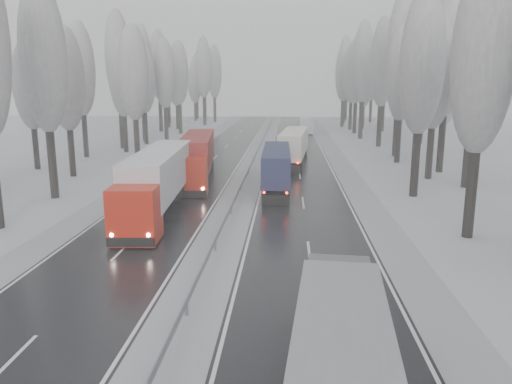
# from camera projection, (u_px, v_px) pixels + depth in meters

# --- Properties ---
(ground) EXTENTS (260.00, 260.00, 0.00)m
(ground) POSITION_uv_depth(u_px,v_px,m) (162.00, 372.00, 16.23)
(ground) COLOR silver
(ground) RESTS_ON ground
(carriageway_right) EXTENTS (7.50, 200.00, 0.03)m
(carriageway_right) POSITION_uv_depth(u_px,v_px,m) (301.00, 187.00, 45.16)
(carriageway_right) COLOR black
(carriageway_right) RESTS_ON ground
(carriageway_left) EXTENTS (7.50, 200.00, 0.03)m
(carriageway_left) POSITION_uv_depth(u_px,v_px,m) (187.00, 186.00, 45.81)
(carriageway_left) COLOR black
(carriageway_left) RESTS_ON ground
(median_slush) EXTENTS (3.00, 200.00, 0.04)m
(median_slush) POSITION_uv_depth(u_px,v_px,m) (244.00, 186.00, 45.48)
(median_slush) COLOR #A6A9AE
(median_slush) RESTS_ON ground
(shoulder_right) EXTENTS (2.40, 200.00, 0.04)m
(shoulder_right) POSITION_uv_depth(u_px,v_px,m) (356.00, 188.00, 44.84)
(shoulder_right) COLOR #A6A9AE
(shoulder_right) RESTS_ON ground
(shoulder_left) EXTENTS (2.40, 200.00, 0.04)m
(shoulder_left) POSITION_uv_depth(u_px,v_px,m) (134.00, 185.00, 46.12)
(shoulder_left) COLOR #A6A9AE
(shoulder_left) RESTS_ON ground
(median_guardrail) EXTENTS (0.12, 200.00, 0.76)m
(median_guardrail) POSITION_uv_depth(u_px,v_px,m) (244.00, 180.00, 45.35)
(median_guardrail) COLOR slate
(median_guardrail) RESTS_ON ground
(tree_16) EXTENTS (3.60, 3.60, 16.53)m
(tree_16) POSITION_uv_depth(u_px,v_px,m) (484.00, 57.00, 28.31)
(tree_16) COLOR black
(tree_16) RESTS_ON ground
(tree_18) EXTENTS (3.60, 3.60, 16.58)m
(tree_18) POSITION_uv_depth(u_px,v_px,m) (422.00, 64.00, 39.42)
(tree_18) COLOR black
(tree_18) RESTS_ON ground
(tree_19) EXTENTS (3.60, 3.60, 14.57)m
(tree_19) POSITION_uv_depth(u_px,v_px,m) (474.00, 81.00, 43.25)
(tree_19) COLOR black
(tree_19) RESTS_ON ground
(tree_20) EXTENTS (3.60, 3.60, 15.71)m
(tree_20) POSITION_uv_depth(u_px,v_px,m) (436.00, 73.00, 47.25)
(tree_20) COLOR black
(tree_20) RESTS_ON ground
(tree_21) EXTENTS (3.60, 3.60, 18.62)m
(tree_21) POSITION_uv_depth(u_px,v_px,m) (448.00, 55.00, 50.62)
(tree_21) COLOR black
(tree_21) RESTS_ON ground
(tree_22) EXTENTS (3.60, 3.60, 15.86)m
(tree_22) POSITION_uv_depth(u_px,v_px,m) (402.00, 74.00, 57.47)
(tree_22) COLOR black
(tree_22) RESTS_ON ground
(tree_23) EXTENTS (3.60, 3.60, 13.55)m
(tree_23) POSITION_uv_depth(u_px,v_px,m) (446.00, 87.00, 61.29)
(tree_23) COLOR black
(tree_23) RESTS_ON ground
(tree_24) EXTENTS (3.60, 3.60, 20.49)m
(tree_24) POSITION_uv_depth(u_px,v_px,m) (401.00, 51.00, 62.07)
(tree_24) COLOR black
(tree_24) RESTS_ON ground
(tree_25) EXTENTS (3.60, 3.60, 19.44)m
(tree_25) POSITION_uv_depth(u_px,v_px,m) (447.00, 58.00, 65.68)
(tree_25) COLOR black
(tree_25) RESTS_ON ground
(tree_26) EXTENTS (3.60, 3.60, 18.78)m
(tree_26) POSITION_uv_depth(u_px,v_px,m) (383.00, 63.00, 72.32)
(tree_26) COLOR black
(tree_26) RESTS_ON ground
(tree_27) EXTENTS (3.60, 3.60, 17.62)m
(tree_27) POSITION_uv_depth(u_px,v_px,m) (425.00, 69.00, 75.93)
(tree_27) COLOR black
(tree_27) RESTS_ON ground
(tree_28) EXTENTS (3.60, 3.60, 19.62)m
(tree_28) POSITION_uv_depth(u_px,v_px,m) (363.00, 63.00, 82.70)
(tree_28) COLOR black
(tree_28) RESTS_ON ground
(tree_29) EXTENTS (3.60, 3.60, 18.11)m
(tree_29) POSITION_uv_depth(u_px,v_px,m) (403.00, 69.00, 86.35)
(tree_29) COLOR black
(tree_29) RESTS_ON ground
(tree_30) EXTENTS (3.60, 3.60, 17.86)m
(tree_30) POSITION_uv_depth(u_px,v_px,m) (357.00, 71.00, 92.43)
(tree_30) COLOR black
(tree_30) RESTS_ON ground
(tree_31) EXTENTS (3.60, 3.60, 18.58)m
(tree_31) POSITION_uv_depth(u_px,v_px,m) (385.00, 69.00, 95.87)
(tree_31) COLOR black
(tree_31) RESTS_ON ground
(tree_32) EXTENTS (3.60, 3.60, 17.33)m
(tree_32) POSITION_uv_depth(u_px,v_px,m) (352.00, 74.00, 99.82)
(tree_32) COLOR black
(tree_32) RESTS_ON ground
(tree_33) EXTENTS (3.60, 3.60, 14.33)m
(tree_33) POSITION_uv_depth(u_px,v_px,m) (364.00, 84.00, 103.93)
(tree_33) COLOR black
(tree_33) RESTS_ON ground
(tree_34) EXTENTS (3.60, 3.60, 17.63)m
(tree_34) POSITION_uv_depth(u_px,v_px,m) (344.00, 74.00, 106.77)
(tree_34) COLOR black
(tree_34) RESTS_ON ground
(tree_35) EXTENTS (3.60, 3.60, 18.25)m
(tree_35) POSITION_uv_depth(u_px,v_px,m) (384.00, 72.00, 110.01)
(tree_35) COLOR black
(tree_35) RESTS_ON ground
(tree_36) EXTENTS (3.60, 3.60, 20.23)m
(tree_36) POSITION_uv_depth(u_px,v_px,m) (345.00, 67.00, 115.94)
(tree_36) COLOR black
(tree_36) RESTS_ON ground
(tree_37) EXTENTS (3.60, 3.60, 16.37)m
(tree_37) POSITION_uv_depth(u_px,v_px,m) (372.00, 78.00, 119.92)
(tree_37) COLOR black
(tree_37) RESTS_ON ground
(tree_38) EXTENTS (3.60, 3.60, 17.97)m
(tree_38) POSITION_uv_depth(u_px,v_px,m) (347.00, 74.00, 126.44)
(tree_38) COLOR black
(tree_38) RESTS_ON ground
(tree_39) EXTENTS (3.60, 3.60, 16.19)m
(tree_39) POSITION_uv_depth(u_px,v_px,m) (356.00, 79.00, 130.41)
(tree_39) COLOR black
(tree_39) RESTS_ON ground
(tree_58) EXTENTS (3.60, 3.60, 17.21)m
(tree_58) POSITION_uv_depth(u_px,v_px,m) (43.00, 59.00, 38.78)
(tree_58) COLOR black
(tree_58) RESTS_ON ground
(tree_60) EXTENTS (3.60, 3.60, 14.84)m
(tree_60) POSITION_uv_depth(u_px,v_px,m) (66.00, 80.00, 48.66)
(tree_60) COLOR black
(tree_60) RESTS_ON ground
(tree_61) EXTENTS (3.60, 3.60, 13.95)m
(tree_61) POSITION_uv_depth(u_px,v_px,m) (30.00, 85.00, 53.04)
(tree_61) COLOR black
(tree_61) RESTS_ON ground
(tree_62) EXTENTS (3.60, 3.60, 16.04)m
(tree_62) POSITION_uv_depth(u_px,v_px,m) (133.00, 73.00, 57.55)
(tree_62) COLOR black
(tree_62) RESTS_ON ground
(tree_63) EXTENTS (3.60, 3.60, 16.88)m
(tree_63) POSITION_uv_depth(u_px,v_px,m) (80.00, 70.00, 61.83)
(tree_63) COLOR black
(tree_63) RESTS_ON ground
(tree_64) EXTENTS (3.60, 3.60, 15.42)m
(tree_64) POSITION_uv_depth(u_px,v_px,m) (122.00, 78.00, 66.67)
(tree_64) COLOR black
(tree_64) RESTS_ON ground
(tree_65) EXTENTS (3.60, 3.60, 19.48)m
(tree_65) POSITION_uv_depth(u_px,v_px,m) (118.00, 59.00, 70.13)
(tree_65) COLOR black
(tree_65) RESTS_ON ground
(tree_66) EXTENTS (3.60, 3.60, 15.23)m
(tree_66) POSITION_uv_depth(u_px,v_px,m) (144.00, 80.00, 76.08)
(tree_66) COLOR black
(tree_66) RESTS_ON ground
(tree_67) EXTENTS (3.60, 3.60, 17.09)m
(tree_67) POSITION_uv_depth(u_px,v_px,m) (142.00, 72.00, 79.82)
(tree_67) COLOR black
(tree_67) RESTS_ON ground
(tree_68) EXTENTS (3.60, 3.60, 16.65)m
(tree_68) POSITION_uv_depth(u_px,v_px,m) (164.00, 74.00, 82.39)
(tree_68) COLOR black
(tree_68) RESTS_ON ground
(tree_69) EXTENTS (3.60, 3.60, 19.35)m
(tree_69) POSITION_uv_depth(u_px,v_px,m) (142.00, 65.00, 86.23)
(tree_69) COLOR black
(tree_69) RESTS_ON ground
(tree_70) EXTENTS (3.60, 3.60, 17.09)m
(tree_70) POSITION_uv_depth(u_px,v_px,m) (179.00, 74.00, 92.14)
(tree_70) COLOR black
(tree_70) RESTS_ON ground
(tree_71) EXTENTS (3.60, 3.60, 19.61)m
(tree_71) POSITION_uv_depth(u_px,v_px,m) (159.00, 66.00, 96.00)
(tree_71) COLOR black
(tree_71) RESTS_ON ground
(tree_72) EXTENTS (3.60, 3.60, 15.11)m
(tree_72) POSITION_uv_depth(u_px,v_px,m) (176.00, 81.00, 101.69)
(tree_72) COLOR black
(tree_72) RESTS_ON ground
(tree_73) EXTENTS (3.60, 3.60, 17.22)m
(tree_73) POSITION_uv_depth(u_px,v_px,m) (167.00, 75.00, 105.48)
(tree_73) COLOR black
(tree_73) RESTS_ON ground
(tree_74) EXTENTS (3.60, 3.60, 19.68)m
(tree_74) POSITION_uv_depth(u_px,v_px,m) (204.00, 68.00, 111.36)
(tree_74) COLOR black
(tree_74) RESTS_ON ground
(tree_75) EXTENTS (3.60, 3.60, 18.60)m
(tree_75) POSITION_uv_depth(u_px,v_px,m) (168.00, 72.00, 115.97)
(tree_75) COLOR black
(tree_75) RESTS_ON ground
(tree_76) EXTENTS (3.60, 3.60, 18.55)m
(tree_76) POSITION_uv_depth(u_px,v_px,m) (214.00, 72.00, 120.60)
(tree_76) COLOR black
(tree_76) RESTS_ON ground
(tree_77) EXTENTS (3.60, 3.60, 14.32)m
(tree_77) POSITION_uv_depth(u_px,v_px,m) (195.00, 84.00, 125.43)
(tree_77) COLOR black
(tree_77) RESTS_ON ground
(tree_78) EXTENTS (3.60, 3.60, 19.55)m
(tree_78) POSITION_uv_depth(u_px,v_px,m) (204.00, 70.00, 127.12)
(tree_78) COLOR black
(tree_78) RESTS_ON ground
(tree_79) EXTENTS (3.60, 3.60, 17.07)m
(tree_79) POSITION_uv_depth(u_px,v_px,m) (197.00, 77.00, 131.52)
(tree_79) COLOR black
(tree_79) RESTS_ON ground
(truck_blue_box) EXTENTS (2.47, 14.34, 3.67)m
(truck_blue_box) POSITION_uv_depth(u_px,v_px,m) (276.00, 164.00, 44.64)
(truck_blue_box) COLOR navy
(truck_blue_box) RESTS_ON ground
(truck_cream_box) EXTENTS (3.77, 15.65, 3.98)m
(truck_cream_box) POSITION_uv_depth(u_px,v_px,m) (295.00, 144.00, 58.00)
(truck_cream_box) COLOR #BDB7A7
(truck_cream_box) RESTS_ON ground
(box_truck_distant) EXTENTS (2.46, 7.82, 2.91)m
(box_truck_distant) POSITION_uv_depth(u_px,v_px,m) (306.00, 125.00, 94.65)
(box_truck_distant) COLOR silver
(box_truck_distant) RESTS_ON ground
(truck_red_white) EXTENTS (3.79, 17.47, 4.45)m
(truck_red_white) POSITION_uv_depth(u_px,v_px,m) (157.00, 179.00, 35.38)
(truck_red_white) COLOR red
(truck_red_white) RESTS_ON ground
(truck_red_red) EXTENTS (4.43, 16.97, 4.31)m
(truck_red_red) POSITION_uv_depth(u_px,v_px,m) (197.00, 155.00, 47.79)
(truck_red_red) COLOR #AA1809
(truck_red_red) RESTS_ON ground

